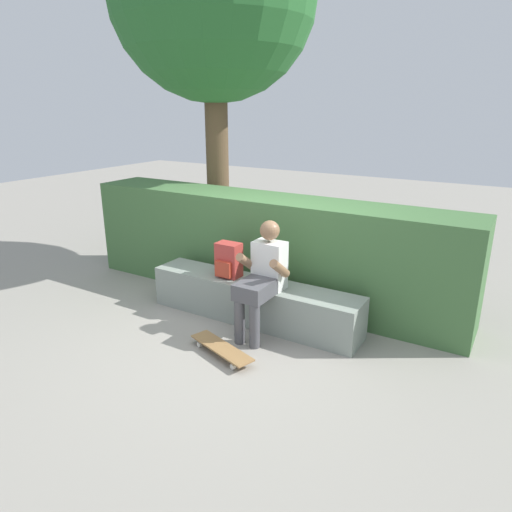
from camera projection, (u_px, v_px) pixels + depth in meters
The scene contains 6 objects.
ground_plane at pixel (235, 334), 5.03m from camera, with size 24.00×24.00×0.00m, color gray.
bench_main at pixel (253, 301), 5.27m from camera, with size 2.54×0.47×0.48m.
person_skater at pixel (262, 275), 4.84m from camera, with size 0.49×0.62×1.23m.
skateboard_near_person at pixel (221, 348), 4.57m from camera, with size 0.82×0.44×0.09m.
backpack_on_bench at pixel (228, 261), 5.29m from camera, with size 0.28×0.23×0.40m.
hedge_row at pixel (265, 247), 5.89m from camera, with size 5.08×0.74×1.29m.
Camera 1 is at (2.53, -3.74, 2.37)m, focal length 32.38 mm.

